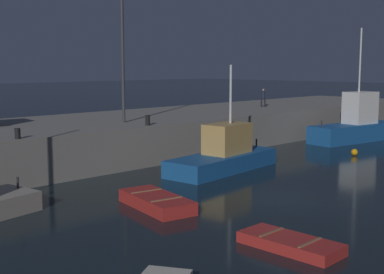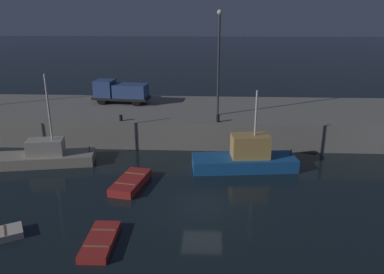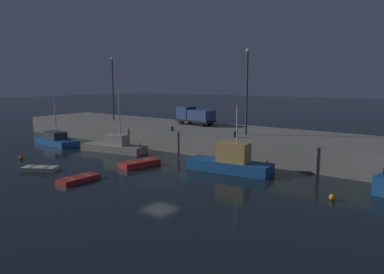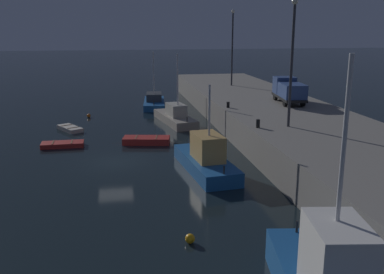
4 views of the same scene
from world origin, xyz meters
name	(u,v)px [view 1 (image 1 of 4)]	position (x,y,z in m)	size (l,w,h in m)	color
ground_plane	(279,199)	(0.00, 0.00, 0.00)	(320.00, 320.00, 0.00)	black
pier_quay	(89,139)	(0.00, 15.11, 1.20)	(72.13, 10.69, 2.40)	gray
fishing_trawler_red	(356,125)	(19.43, 6.69, 1.24)	(8.86, 3.67, 8.86)	#195193
fishing_boat_orange	(224,155)	(3.12, 6.12, 0.89)	(7.97, 3.30, 5.99)	#195193
dinghy_orange_near	(156,202)	(-4.95, 2.69, 0.27)	(2.33, 4.11, 0.58)	#B22823
dinghy_red_small	(290,243)	(-5.12, -4.17, 0.19)	(1.47, 3.40, 0.42)	#B22823
mooring_buoy_near	(354,152)	(12.97, 3.31, 0.22)	(0.45, 0.45, 0.45)	orange
lamp_post_east	(122,38)	(1.04, 12.75, 7.63)	(0.44, 0.44, 9.06)	#38383D
dockworker	(263,97)	(17.33, 14.37, 3.29)	(0.39, 0.39, 1.55)	black
bollard_west	(358,101)	(26.44, 10.32, 2.70)	(0.28, 0.28, 0.60)	black
bollard_central	(18,134)	(-7.24, 10.33, 2.66)	(0.28, 0.28, 0.52)	black
bollard_east	(148,120)	(1.05, 10.41, 2.71)	(0.28, 0.28, 0.61)	black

